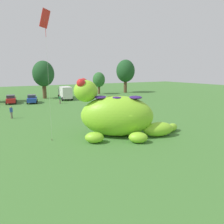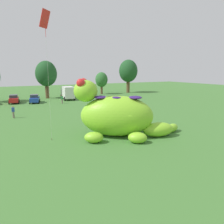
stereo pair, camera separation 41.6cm
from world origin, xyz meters
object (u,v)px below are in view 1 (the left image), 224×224
car_blue (32,99)px  spectator_wandering (60,99)px  giant_inflatable_creature (117,115)px  box_truck (65,92)px  spectator_by_cars (114,118)px  spectator_mid_field (11,112)px  tethered_flying_kite (45,21)px  spectator_near_inflatable (128,105)px  car_red (11,99)px

car_blue → spectator_wandering: (4.71, -3.60, -0.01)m
giant_inflatable_creature → box_truck: 29.54m
car_blue → spectator_by_cars: bearing=-76.0°
spectator_mid_field → tethered_flying_kite: (2.58, -12.13, 9.79)m
giant_inflatable_creature → car_blue: bearing=98.3°
box_truck → spectator_near_inflatable: box_truck is taller
giant_inflatable_creature → spectator_near_inflatable: (8.54, 10.97, -1.26)m
spectator_wandering → spectator_by_cars: bearing=-86.7°
spectator_mid_field → tethered_flying_kite: tethered_flying_kite is taller
car_blue → box_truck: bearing=15.6°
spectator_near_inflatable → spectator_by_cars: size_ratio=1.00×
car_blue → spectator_mid_field: bearing=-109.6°
box_truck → spectator_wandering: (-2.80, -5.70, -0.75)m
car_blue → spectator_mid_field: (-4.77, -13.40, -0.01)m
spectator_near_inflatable → spectator_by_cars: bearing=-133.2°
spectator_near_inflatable → tethered_flying_kite: 19.96m
spectator_by_cars → car_blue: bearing=104.0°
giant_inflatable_creature → spectator_mid_field: giant_inflatable_creature is taller
tethered_flying_kite → giant_inflatable_creature: bearing=-15.4°
spectator_mid_field → spectator_by_cars: (10.60, -10.00, 0.00)m
box_truck → tethered_flying_kite: bearing=-109.3°
spectator_near_inflatable → spectator_by_cars: 9.79m
giant_inflatable_creature → car_red: size_ratio=2.63×
spectator_mid_field → spectator_wandering: bearing=45.9°
spectator_mid_field → car_red: bearing=86.2°
box_truck → tethered_flying_kite: size_ratio=0.57×
car_red → spectator_wandering: 9.86m
box_truck → tethered_flying_kite: 30.64m
box_truck → tethered_flying_kite: (-9.69, -27.63, 9.04)m
giant_inflatable_creature → spectator_near_inflatable: 13.96m
car_red → tethered_flying_kite: size_ratio=0.37×
spectator_mid_field → spectator_wandering: (9.48, 9.79, 0.00)m
giant_inflatable_creature → car_red: 29.70m
giant_inflatable_creature → spectator_by_cars: size_ratio=6.55×
spectator_wandering → car_blue: bearing=142.6°
tethered_flying_kite → spectator_mid_field: bearing=102.0°
car_blue → spectator_near_inflatable: (12.53, -16.25, -0.01)m
car_blue → box_truck: (7.50, 2.10, 0.74)m
giant_inflatable_creature → tethered_flying_kite: size_ratio=0.97×
spectator_mid_field → box_truck: bearing=51.6°
box_truck → spectator_by_cars: 25.56m
spectator_wandering → tethered_flying_kite: size_ratio=0.15×
spectator_near_inflatable → box_truck: bearing=105.3°
spectator_by_cars → spectator_wandering: (-1.12, 19.79, 0.00)m
giant_inflatable_creature → spectator_wandering: giant_inflatable_creature is taller
tethered_flying_kite → car_red: bearing=93.4°
car_red → box_truck: size_ratio=0.65×
car_blue → box_truck: box_truck is taller
car_red → box_truck: box_truck is taller
giant_inflatable_creature → car_blue: size_ratio=2.56×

